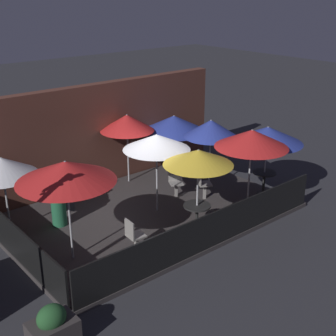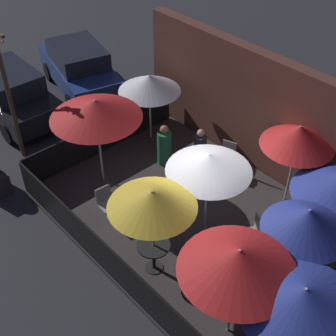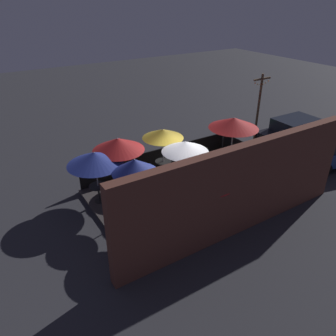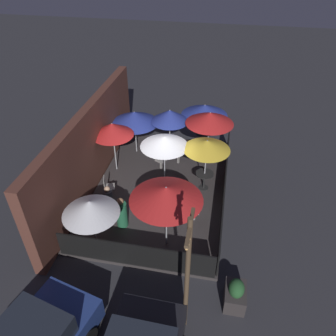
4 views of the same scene
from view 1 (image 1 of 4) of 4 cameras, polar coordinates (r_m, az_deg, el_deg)
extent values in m
plane|color=#2D2D33|center=(13.70, -2.43, -5.73)|extent=(60.00, 60.00, 0.00)
cube|color=#383333|center=(13.67, -2.43, -5.51)|extent=(8.00, 5.25, 0.12)
cube|color=brown|center=(15.26, -9.11, 3.78)|extent=(9.60, 0.36, 3.38)
cube|color=black|center=(11.71, 5.33, -7.53)|extent=(7.80, 0.05, 0.95)
cube|color=black|center=(11.74, -18.12, -8.54)|extent=(0.05, 5.05, 0.95)
cylinder|color=#B2B2B7|center=(12.12, 3.61, -2.88)|extent=(0.05, 0.05, 2.29)
cone|color=gold|center=(11.76, 3.71, 1.33)|extent=(1.80, 1.80, 0.40)
cylinder|color=#B2B2B7|center=(14.65, 11.80, 0.85)|extent=(0.05, 0.05, 2.18)
cone|color=#283893|center=(14.38, 12.05, 3.98)|extent=(2.16, 2.16, 0.50)
cylinder|color=#B2B2B7|center=(11.09, -11.96, -5.21)|extent=(0.05, 0.05, 2.49)
cone|color=red|center=(10.69, -12.36, -0.41)|extent=(2.28, 2.28, 0.49)
cylinder|color=#B2B2B7|center=(15.32, -4.92, 2.36)|extent=(0.05, 0.05, 2.29)
cone|color=red|center=(15.05, -5.02, 5.52)|extent=(1.75, 1.75, 0.53)
cylinder|color=#B2B2B7|center=(14.85, 5.13, 1.67)|extent=(0.05, 0.05, 2.25)
cone|color=#283893|center=(14.59, 5.24, 4.83)|extent=(1.70, 1.70, 0.54)
cylinder|color=#B2B2B7|center=(13.60, 9.92, -0.19)|extent=(0.05, 0.05, 2.38)
cone|color=red|center=(13.29, 10.17, 3.56)|extent=(2.09, 2.09, 0.51)
cylinder|color=#B2B2B7|center=(12.81, -19.15, -3.19)|extent=(0.05, 0.05, 2.09)
cone|color=silver|center=(12.52, -19.59, 0.16)|extent=(1.77, 1.77, 0.49)
cylinder|color=#B2B2B7|center=(13.22, -1.37, -0.67)|extent=(0.05, 0.05, 2.31)
cone|color=silver|center=(12.90, -1.40, 3.19)|extent=(1.89, 1.89, 0.43)
cylinder|color=#B2B2B7|center=(15.88, 0.71, 2.76)|extent=(0.05, 0.05, 2.09)
cone|color=#283893|center=(15.65, 0.72, 5.44)|extent=(2.17, 2.17, 0.55)
cylinder|color=black|center=(12.63, 3.49, -7.58)|extent=(0.40, 0.40, 0.02)
cylinder|color=black|center=(12.46, 3.53, -6.17)|extent=(0.08, 0.08, 0.72)
cylinder|color=black|center=(12.29, 3.56, -4.61)|extent=(0.73, 0.73, 0.04)
cylinder|color=black|center=(15.05, 11.49, -3.01)|extent=(0.40, 0.40, 0.02)
cylinder|color=black|center=(14.92, 11.58, -1.84)|extent=(0.08, 0.08, 0.69)
cylinder|color=black|center=(14.78, 11.68, -0.55)|extent=(0.72, 0.72, 0.04)
cube|color=gray|center=(14.36, 4.47, -2.87)|extent=(0.11, 0.11, 0.47)
cube|color=gray|center=(14.26, 4.50, -1.94)|extent=(0.54, 0.54, 0.04)
cube|color=gray|center=(14.12, 3.83, -1.11)|extent=(0.22, 0.37, 0.44)
cube|color=gray|center=(14.48, 0.99, -2.70)|extent=(0.11, 0.11, 0.42)
cube|color=gray|center=(14.39, 1.00, -1.86)|extent=(0.54, 0.54, 0.04)
cube|color=gray|center=(14.45, 0.83, -0.71)|extent=(0.37, 0.21, 0.44)
cube|color=gray|center=(11.58, -3.88, -9.26)|extent=(0.09, 0.09, 0.45)
cube|color=gray|center=(11.46, -3.91, -8.22)|extent=(0.43, 0.43, 0.04)
cube|color=gray|center=(11.27, -4.73, -7.41)|extent=(0.06, 0.40, 0.44)
cube|color=gray|center=(14.50, -9.83, -2.93)|extent=(0.10, 0.10, 0.45)
cube|color=gray|center=(14.40, -9.89, -2.05)|extent=(0.51, 0.51, 0.04)
cube|color=gray|center=(14.43, -10.49, -1.03)|extent=(0.39, 0.15, 0.44)
cylinder|color=#236642|center=(13.02, -13.20, -4.75)|extent=(0.56, 0.56, 1.01)
sphere|color=#9E704C|center=(12.76, -13.43, -2.23)|extent=(0.24, 0.24, 0.24)
cylinder|color=#333338|center=(13.90, -12.12, -3.16)|extent=(0.49, 0.49, 0.91)
sphere|color=tan|center=(13.68, -12.30, -1.02)|extent=(0.21, 0.21, 0.21)
cube|color=#332D2D|center=(9.28, -13.79, -19.16)|extent=(0.86, 0.60, 0.59)
ellipsoid|color=#235128|center=(9.04, -14.02, -17.25)|extent=(0.56, 0.44, 0.50)
camera|label=2|loc=(13.49, 37.67, 26.80)|focal=50.00mm
camera|label=3|loc=(24.04, -3.29, 24.52)|focal=35.00mm
camera|label=4|loc=(8.36, -69.02, 26.94)|focal=35.00mm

